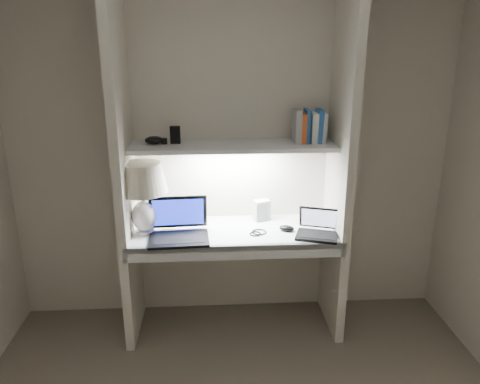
{
  "coord_description": "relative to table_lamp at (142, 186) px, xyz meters",
  "views": [
    {
      "loc": [
        -0.15,
        -1.82,
        2.04
      ],
      "look_at": [
        0.03,
        1.05,
        1.11
      ],
      "focal_mm": 35.0,
      "sensor_mm": 36.0,
      "label": 1
    }
  ],
  "objects": [
    {
      "name": "strip_light",
      "position": [
        0.62,
        0.11,
        0.22
      ],
      "size": [
        0.6,
        0.04,
        0.02
      ],
      "primitive_type": "cube",
      "color": "white",
      "rests_on": "shelf"
    },
    {
      "name": "mouse",
      "position": [
        0.98,
        -0.02,
        -0.32
      ],
      "size": [
        0.12,
        0.1,
        0.04
      ],
      "primitive_type": "ellipsoid",
      "rotation": [
        0.0,
        0.0,
        -0.4
      ],
      "color": "black",
      "rests_on": "desk"
    },
    {
      "name": "desk_apron",
      "position": [
        0.62,
        -0.24,
        -0.39
      ],
      "size": [
        1.46,
        0.03,
        0.1
      ],
      "primitive_type": "cube",
      "color": "silver",
      "rests_on": "desk"
    },
    {
      "name": "shelf_gadget",
      "position": [
        0.08,
        0.14,
        0.29
      ],
      "size": [
        0.13,
        0.1,
        0.05
      ],
      "primitive_type": "ellipsoid",
      "rotation": [
        0.0,
        0.0,
        0.07
      ],
      "color": "black",
      "rests_on": "shelf"
    },
    {
      "name": "speaker",
      "position": [
        0.83,
        0.19,
        -0.26
      ],
      "size": [
        0.13,
        0.11,
        0.15
      ],
      "primitive_type": "cube",
      "rotation": [
        0.0,
        0.0,
        0.36
      ],
      "color": "silver",
      "rests_on": "desk"
    },
    {
      "name": "alcove_panel_left",
      "position": [
        -0.11,
        0.02,
        0.14
      ],
      "size": [
        0.06,
        0.55,
        2.5
      ],
      "primitive_type": "cube",
      "color": "beige",
      "rests_on": "floor"
    },
    {
      "name": "table_lamp",
      "position": [
        0.0,
        0.0,
        0.0
      ],
      "size": [
        0.34,
        0.34,
        0.5
      ],
      "color": "white",
      "rests_on": "desk"
    },
    {
      "name": "laptop_netbook",
      "position": [
        1.18,
        -0.11,
        -0.3
      ],
      "size": [
        0.34,
        0.32,
        0.18
      ],
      "rotation": [
        0.0,
        0.0,
        -0.32
      ],
      "color": "black",
      "rests_on": "desk"
    },
    {
      "name": "cable_coil",
      "position": [
        0.79,
        -0.05,
        -0.33
      ],
      "size": [
        0.1,
        0.1,
        0.01
      ],
      "primitive_type": "torus",
      "rotation": [
        0.0,
        0.0,
        -0.02
      ],
      "color": "black",
      "rests_on": "desk"
    },
    {
      "name": "desk",
      "position": [
        0.62,
        0.02,
        -0.36
      ],
      "size": [
        1.4,
        0.55,
        0.04
      ],
      "primitive_type": "cube",
      "color": "white",
      "rests_on": "alcove_panel_left"
    },
    {
      "name": "shelf_box",
      "position": [
        0.22,
        0.16,
        0.32
      ],
      "size": [
        0.07,
        0.05,
        0.12
      ],
      "primitive_type": "cube",
      "rotation": [
        0.0,
        0.0,
        0.01
      ],
      "color": "black",
      "rests_on": "shelf"
    },
    {
      "name": "sticky_note",
      "position": [
        0.14,
        0.09,
        -0.34
      ],
      "size": [
        0.09,
        0.09,
        0.0
      ],
      "primitive_type": "cube",
      "rotation": [
        0.0,
        0.0,
        0.26
      ],
      "color": "yellow",
      "rests_on": "desk"
    },
    {
      "name": "shelf",
      "position": [
        0.62,
        0.11,
        0.24
      ],
      "size": [
        1.4,
        0.36,
        0.03
      ],
      "primitive_type": "cube",
      "color": "silver",
      "rests_on": "back_wall"
    },
    {
      "name": "alcove_panel_right",
      "position": [
        1.35,
        0.02,
        0.14
      ],
      "size": [
        0.06,
        0.55,
        2.5
      ],
      "primitive_type": "cube",
      "color": "beige",
      "rests_on": "floor"
    },
    {
      "name": "back_wall",
      "position": [
        0.62,
        0.29,
        0.14
      ],
      "size": [
        3.2,
        0.01,
        2.5
      ],
      "primitive_type": "cube",
      "color": "beige",
      "rests_on": "floor"
    },
    {
      "name": "book_row",
      "position": [
        1.14,
        0.14,
        0.37
      ],
      "size": [
        0.22,
        0.15,
        0.23
      ],
      "color": "silver",
      "rests_on": "shelf"
    },
    {
      "name": "laptop_main",
      "position": [
        0.24,
        -0.08,
        -0.28
      ],
      "size": [
        0.41,
        0.36,
        0.26
      ],
      "rotation": [
        0.0,
        0.0,
        0.06
      ],
      "color": "black",
      "rests_on": "desk"
    }
  ]
}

